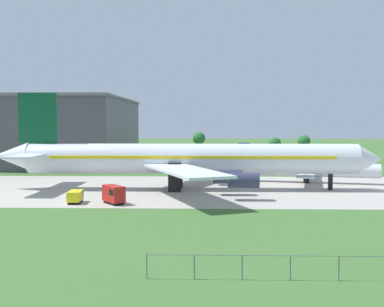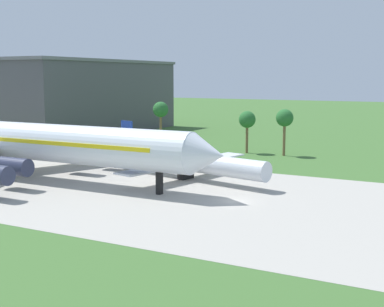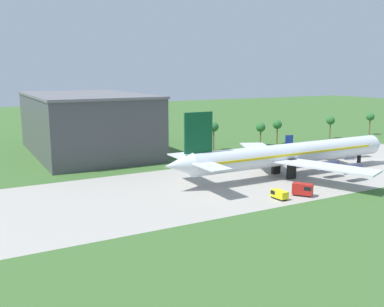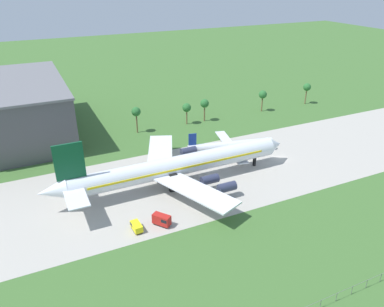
{
  "view_description": "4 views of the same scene",
  "coord_description": "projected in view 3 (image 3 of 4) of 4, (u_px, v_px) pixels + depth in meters",
  "views": [
    {
      "loc": [
        -35.03,
        -94.51,
        13.08
      ],
      "look_at": [
        -37.79,
        -0.78,
        7.1
      ],
      "focal_mm": 45.0,
      "sensor_mm": 36.0,
      "label": 1
    },
    {
      "loc": [
        27.43,
        -63.04,
        16.28
      ],
      "look_at": [
        -5.69,
        -0.78,
        6.1
      ],
      "focal_mm": 50.0,
      "sensor_mm": 36.0,
      "label": 2
    },
    {
      "loc": [
        -118.54,
        -89.88,
        28.3
      ],
      "look_at": [
        -69.89,
        -0.78,
        9.03
      ],
      "focal_mm": 40.0,
      "sensor_mm": 36.0,
      "label": 3
    },
    {
      "loc": [
        -75.73,
        -90.9,
        57.69
      ],
      "look_at": [
        -30.77,
        5.0,
        6.0
      ],
      "focal_mm": 35.0,
      "sensor_mm": 36.0,
      "label": 4
    }
  ],
  "objects": [
    {
      "name": "ground_plane",
      "position": [
        380.0,
        161.0,
        138.59
      ],
      "size": [
        600.0,
        600.0,
        0.0
      ],
      "primitive_type": "plane",
      "color": "#3D662D"
    },
    {
      "name": "jet_airliner",
      "position": [
        289.0,
        154.0,
        118.39
      ],
      "size": [
        76.2,
        52.57,
        18.98
      ],
      "color": "silver",
      "rests_on": "ground_plane"
    },
    {
      "name": "taxiway_strip",
      "position": [
        380.0,
        161.0,
        138.59
      ],
      "size": [
        320.0,
        44.0,
        0.02
      ],
      "color": "#A8A399",
      "rests_on": "ground_plane"
    },
    {
      "name": "palm_tree_row",
      "position": [
        295.0,
        123.0,
        174.87
      ],
      "size": [
        87.94,
        3.6,
        10.53
      ],
      "color": "brown",
      "rests_on": "ground_plane"
    },
    {
      "name": "terminal_building",
      "position": [
        86.0,
        123.0,
        151.57
      ],
      "size": [
        36.72,
        61.2,
        21.0
      ],
      "color": "#47474C",
      "rests_on": "ground_plane"
    },
    {
      "name": "baggage_tug",
      "position": [
        303.0,
        189.0,
        99.25
      ],
      "size": [
        4.36,
        4.88,
        2.97
      ],
      "color": "black",
      "rests_on": "ground_plane"
    },
    {
      "name": "regional_aircraft",
      "position": [
        325.0,
        151.0,
        141.28
      ],
      "size": [
        30.42,
        27.57,
        8.61
      ],
      "color": "silver",
      "rests_on": "ground_plane"
    },
    {
      "name": "fuel_truck",
      "position": [
        279.0,
        194.0,
        97.0
      ],
      "size": [
        2.26,
        4.13,
        2.01
      ],
      "color": "black",
      "rests_on": "ground_plane"
    }
  ]
}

